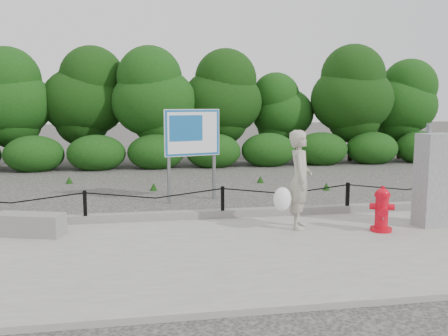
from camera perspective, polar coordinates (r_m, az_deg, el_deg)
name	(u,v)px	position (r m, az deg, el deg)	size (l,w,h in m)	color
ground	(223,222)	(9.02, -0.17, -6.49)	(90.00, 90.00, 0.00)	#2D2B28
sidewalk	(245,252)	(7.12, 2.58, -10.08)	(14.00, 4.00, 0.08)	gray
curb	(222,213)	(9.03, -0.23, -5.49)	(14.00, 0.22, 0.14)	slate
chain_barrier	(223,198)	(8.91, -0.18, -3.64)	(10.06, 0.06, 0.60)	black
treeline	(184,98)	(17.60, -4.85, 8.41)	(20.19, 3.52, 4.32)	black
fire_hydrant	(382,210)	(8.42, 18.46, -4.79)	(0.47, 0.47, 0.77)	red
pedestrian	(299,181)	(8.20, 8.98, -1.52)	(0.80, 0.72, 1.70)	#A19C8A
concrete_block	(29,225)	(8.42, -22.38, -6.31)	(1.12, 0.39, 0.36)	slate
utility_cabinet	(434,180)	(9.06, 23.92, -1.31)	(0.68, 0.50, 1.80)	#99989B
advertising_sign	(192,137)	(10.68, -3.87, 3.76)	(1.28, 0.41, 2.09)	slate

